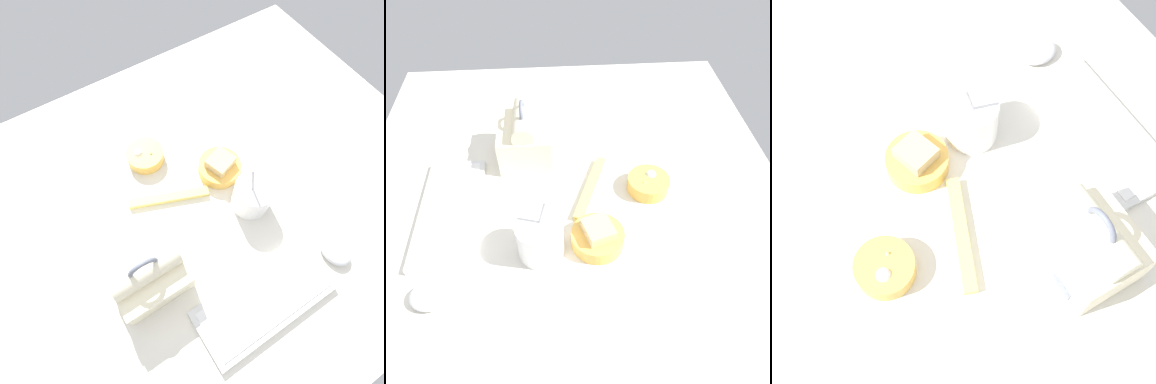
% 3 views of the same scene
% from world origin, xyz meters
% --- Properties ---
extents(desk_surface, '(1.40, 1.10, 0.02)m').
position_xyz_m(desk_surface, '(0.00, 0.00, 0.01)').
color(desk_surface, silver).
rests_on(desk_surface, ground).
extents(keyboard, '(0.33, 0.14, 0.02)m').
position_xyz_m(keyboard, '(0.03, 0.29, 0.03)').
color(keyboard, silver).
rests_on(keyboard, desk_surface).
extents(lunch_bag, '(0.16, 0.14, 0.18)m').
position_xyz_m(lunch_bag, '(0.22, 0.11, 0.08)').
color(lunch_bag, '#EFE5C1').
rests_on(lunch_bag, desk_surface).
extents(soup_cup, '(0.10, 0.10, 0.16)m').
position_xyz_m(soup_cup, '(-0.10, 0.08, 0.07)').
color(soup_cup, white).
rests_on(soup_cup, desk_surface).
extents(bento_bowl_sandwich, '(0.12, 0.12, 0.06)m').
position_xyz_m(bento_bowl_sandwich, '(-0.09, -0.05, 0.04)').
color(bento_bowl_sandwich, '#EAB24C').
rests_on(bento_bowl_sandwich, desk_surface).
extents(bento_bowl_snacks, '(0.11, 0.11, 0.05)m').
position_xyz_m(bento_bowl_snacks, '(0.07, -0.20, 0.04)').
color(bento_bowl_snacks, '#EAB24C').
rests_on(bento_bowl_snacks, desk_surface).
extents(computer_mouse, '(0.07, 0.09, 0.03)m').
position_xyz_m(computer_mouse, '(-0.20, 0.30, 0.03)').
color(computer_mouse, silver).
rests_on(computer_mouse, desk_surface).
extents(chopstick_case, '(0.21, 0.10, 0.02)m').
position_xyz_m(chopstick_case, '(0.08, -0.05, 0.03)').
color(chopstick_case, '#EFD666').
rests_on(chopstick_case, desk_surface).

